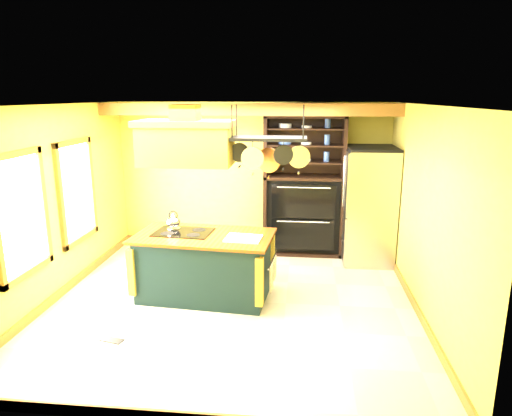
% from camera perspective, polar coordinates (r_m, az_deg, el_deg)
% --- Properties ---
extents(floor, '(5.00, 5.00, 0.00)m').
position_cam_1_polar(floor, '(6.56, -2.85, -11.54)').
color(floor, beige).
rests_on(floor, ground).
extents(ceiling, '(5.00, 5.00, 0.00)m').
position_cam_1_polar(ceiling, '(5.92, -3.18, 12.77)').
color(ceiling, white).
rests_on(ceiling, wall_back).
extents(wall_back, '(5.00, 0.02, 2.70)m').
position_cam_1_polar(wall_back, '(8.53, -0.43, 4.02)').
color(wall_back, gold).
rests_on(wall_back, floor).
extents(wall_front, '(5.00, 0.02, 2.70)m').
position_cam_1_polar(wall_front, '(3.77, -8.89, -9.16)').
color(wall_front, gold).
rests_on(wall_front, floor).
extents(wall_left, '(0.02, 5.00, 2.70)m').
position_cam_1_polar(wall_left, '(6.94, -23.88, 0.50)').
color(wall_left, gold).
rests_on(wall_left, floor).
extents(wall_right, '(0.02, 5.00, 2.70)m').
position_cam_1_polar(wall_right, '(6.23, 20.34, -0.58)').
color(wall_right, gold).
rests_on(wall_right, floor).
extents(ceiling_beam, '(5.00, 0.15, 0.20)m').
position_cam_1_polar(ceiling_beam, '(7.61, -1.13, 12.21)').
color(ceiling_beam, '#9B672F').
rests_on(ceiling_beam, ceiling).
extents(window_near, '(0.06, 1.06, 1.56)m').
position_cam_1_polar(window_near, '(6.24, -27.20, -0.77)').
color(window_near, '#9B672F').
rests_on(window_near, wall_left).
extents(window_far, '(0.06, 1.06, 1.56)m').
position_cam_1_polar(window_far, '(7.42, -21.44, 1.94)').
color(window_far, '#9B672F').
rests_on(window_far, wall_left).
extents(kitchen_island, '(2.00, 1.23, 1.11)m').
position_cam_1_polar(kitchen_island, '(6.58, -6.45, -7.10)').
color(kitchen_island, black).
rests_on(kitchen_island, floor).
extents(range_hood, '(1.29, 0.73, 0.80)m').
position_cam_1_polar(range_hood, '(6.22, -8.70, 8.32)').
color(range_hood, gold).
rests_on(range_hood, ceiling).
extents(pot_rack, '(1.08, 0.50, 0.90)m').
position_cam_1_polar(pot_rack, '(6.05, 1.62, 7.71)').
color(pot_rack, black).
rests_on(pot_rack, ceiling).
extents(refrigerator, '(0.84, 0.99, 1.94)m').
position_cam_1_polar(refrigerator, '(8.05, 13.83, 0.09)').
color(refrigerator, '#9A9DA3').
rests_on(refrigerator, floor).
extents(hutch, '(1.41, 0.64, 2.50)m').
position_cam_1_polar(hutch, '(8.29, 5.94, 0.82)').
color(hutch, black).
rests_on(hutch, floor).
extents(floor_register, '(0.30, 0.18, 0.01)m').
position_cam_1_polar(floor_register, '(5.86, -17.56, -15.46)').
color(floor_register, black).
rests_on(floor_register, floor).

